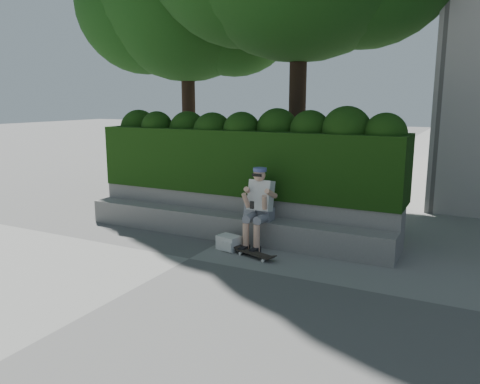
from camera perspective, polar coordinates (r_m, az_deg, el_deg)
The scene contains 8 objects.
ground at distance 7.62m, azimuth -6.19°, elevation -8.07°, with size 80.00×80.00×0.00m, color slate.
bench_ledge at distance 8.57m, azimuth -1.62°, elevation -4.23°, with size 6.00×0.45×0.45m, color gray.
planter_wall at distance 8.94m, azimuth -0.16°, elevation -2.58°, with size 6.00×0.50×0.75m, color gray.
hedge at distance 8.95m, azimuth 0.50°, elevation 3.80°, with size 6.00×1.00×1.20m, color black.
person at distance 7.96m, azimuth 2.37°, elevation -1.53°, with size 0.40×0.76×1.38m.
skateboard at distance 7.62m, azimuth 1.78°, elevation -7.52°, with size 0.73×0.38×0.07m.
backpack_plaid at distance 8.12m, azimuth 1.58°, elevation -1.97°, with size 0.28×0.15×0.41m, color #A9A8AD.
backpack_ground at distance 7.98m, azimuth -1.36°, elevation -6.18°, with size 0.37×0.26×0.24m, color beige.
Camera 1 is at (3.99, -5.98, 2.51)m, focal length 35.00 mm.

